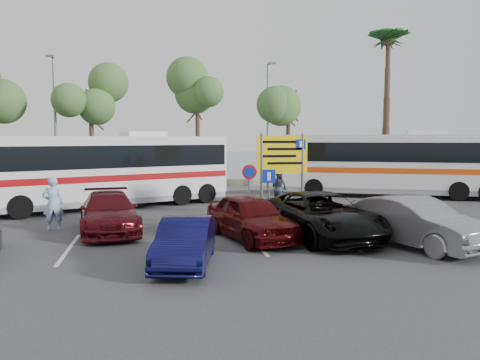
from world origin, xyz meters
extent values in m
plane|color=#353538|center=(0.00, 0.00, 0.00)|extent=(120.00, 120.00, 0.00)
cube|color=gray|center=(0.00, 14.00, 0.07)|extent=(44.00, 2.40, 0.15)
cube|color=tan|center=(0.00, 16.00, 0.30)|extent=(48.00, 0.80, 0.60)
plane|color=#45606E|center=(0.00, 60.00, 0.01)|extent=(140.00, 140.00, 0.00)
cylinder|color=#382619|center=(-8.00, 14.00, 2.67)|extent=(0.28, 0.28, 5.04)
cylinder|color=#382619|center=(-1.50, 14.00, 2.95)|extent=(0.28, 0.28, 5.60)
cylinder|color=#382619|center=(4.50, 14.00, 2.74)|extent=(0.28, 0.28, 5.18)
cylinder|color=#382619|center=(11.50, 14.00, 5.15)|extent=(0.48, 0.48, 10.00)
cylinder|color=slate|center=(-10.00, 13.60, 4.15)|extent=(0.16, 0.16, 8.00)
cylinder|color=slate|center=(-10.00, 13.15, 8.10)|extent=(0.12, 0.90, 0.12)
cube|color=slate|center=(-10.00, 12.65, 8.05)|extent=(0.45, 0.25, 0.12)
cylinder|color=slate|center=(3.00, 13.60, 4.15)|extent=(0.16, 0.16, 8.00)
cylinder|color=slate|center=(3.00, 13.15, 8.10)|extent=(0.12, 0.90, 0.12)
cube|color=slate|center=(3.00, 12.65, 8.05)|extent=(0.45, 0.25, 0.12)
cylinder|color=slate|center=(0.10, 3.20, 1.80)|extent=(0.12, 0.12, 3.60)
cylinder|color=slate|center=(1.90, 3.20, 1.80)|extent=(0.12, 0.12, 3.60)
cube|color=yellow|center=(1.00, 3.20, 2.70)|extent=(2.20, 0.06, 1.60)
cube|color=#0C2699|center=(1.80, 3.16, 3.15)|extent=(0.42, 0.01, 0.42)
cylinder|color=slate|center=(-0.60, 2.40, 1.10)|extent=(0.07, 0.07, 2.20)
cylinder|color=#B20C0C|center=(-0.60, 2.37, 2.05)|extent=(0.60, 0.03, 0.60)
cylinder|color=slate|center=(-0.20, 0.80, 1.10)|extent=(0.07, 0.07, 2.20)
cube|color=#0C2699|center=(-0.20, 0.78, 2.00)|extent=(0.50, 0.03, 0.50)
cube|color=white|center=(-6.50, 7.65, 2.02)|extent=(12.02, 6.96, 2.94)
cube|color=black|center=(-6.50, 7.65, 2.54)|extent=(11.81, 6.90, 1.05)
cube|color=#990B0F|center=(-6.50, 7.65, 1.55)|extent=(11.92, 6.94, 0.30)
cube|color=gray|center=(-6.50, 7.65, 0.55)|extent=(11.90, 6.89, 0.55)
cube|color=white|center=(-6.50, 7.65, 3.61)|extent=(2.45, 2.24, 0.24)
cube|color=white|center=(9.27, 9.14, 2.08)|extent=(12.33, 7.52, 3.04)
cube|color=black|center=(9.27, 9.14, 2.63)|extent=(12.12, 7.45, 1.08)
cube|color=#D5440C|center=(9.27, 9.14, 1.60)|extent=(12.23, 7.49, 0.31)
cube|color=gray|center=(9.27, 9.14, 0.57)|extent=(12.21, 7.44, 0.57)
cube|color=white|center=(9.27, 9.14, 3.73)|extent=(2.56, 2.35, 0.25)
imported|color=#0E0E42|center=(-3.60, -3.50, 0.63)|extent=(2.10, 4.00, 1.25)
imported|color=#4C0C14|center=(-6.00, 1.50, 0.72)|extent=(2.63, 5.16, 1.43)
imported|color=#470A0C|center=(-1.20, -0.70, 0.76)|extent=(2.86, 4.75, 1.51)
imported|color=black|center=(1.20, -0.97, 0.78)|extent=(3.28, 5.87, 1.55)
imported|color=gray|center=(3.60, -2.72, 0.78)|extent=(3.15, 5.01, 1.56)
imported|color=#99B4DF|center=(-8.03, 2.11, 1.00)|extent=(0.78, 0.55, 2.01)
imported|color=#353C50|center=(1.79, 6.50, 0.94)|extent=(1.07, 1.15, 1.88)
camera|label=1|loc=(-4.48, -15.89, 3.39)|focal=35.00mm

